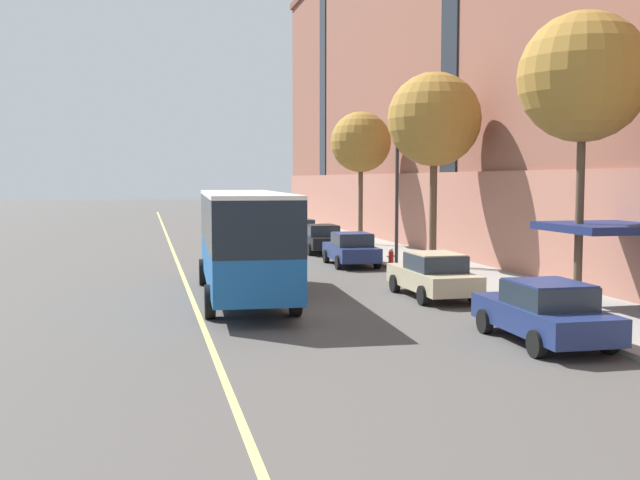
# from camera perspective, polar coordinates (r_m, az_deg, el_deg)

# --- Properties ---
(ground_plane) EXTENTS (260.00, 260.00, 0.00)m
(ground_plane) POSITION_cam_1_polar(r_m,az_deg,el_deg) (22.71, -2.50, -5.61)
(ground_plane) COLOR #4C4947
(sidewalk) EXTENTS (4.52, 160.00, 0.15)m
(sidewalk) POSITION_cam_1_polar(r_m,az_deg,el_deg) (28.36, 13.94, -3.53)
(sidewalk) COLOR gray
(sidewalk) RESTS_ON ground
(city_bus) EXTENTS (3.20, 11.14, 3.61)m
(city_bus) POSITION_cam_1_polar(r_m,az_deg,el_deg) (25.17, -5.85, 0.18)
(city_bus) COLOR #19569E
(city_bus) RESTS_ON ground
(parked_car_navy_0) EXTENTS (2.12, 4.29, 1.56)m
(parked_car_navy_0) POSITION_cam_1_polar(r_m,az_deg,el_deg) (56.23, -3.44, 1.31)
(parked_car_navy_0) COLOR navy
(parked_car_navy_0) RESTS_ON ground
(parked_car_darkgray_1) EXTENTS (2.00, 4.25, 1.56)m
(parked_car_darkgray_1) POSITION_cam_1_polar(r_m,az_deg,el_deg) (47.09, -1.60, 0.67)
(parked_car_darkgray_1) COLOR #4C4C51
(parked_car_darkgray_1) RESTS_ON ground
(parked_car_champagne_5) EXTENTS (1.99, 4.57, 1.56)m
(parked_car_champagne_5) POSITION_cam_1_polar(r_m,az_deg,el_deg) (25.82, 8.63, -2.66)
(parked_car_champagne_5) COLOR #BCAD89
(parked_car_champagne_5) RESTS_ON ground
(parked_car_navy_6) EXTENTS (2.14, 4.45, 1.56)m
(parked_car_navy_6) POSITION_cam_1_polar(r_m,az_deg,el_deg) (35.02, 2.39, -0.70)
(parked_car_navy_6) COLOR navy
(parked_car_navy_6) RESTS_ON ground
(parked_car_navy_7) EXTENTS (2.10, 4.52, 1.56)m
(parked_car_navy_7) POSITION_cam_1_polar(r_m,az_deg,el_deg) (19.29, 16.72, -5.28)
(parked_car_navy_7) COLOR navy
(parked_car_navy_7) RESTS_ON ground
(parked_car_black_8) EXTENTS (2.07, 4.68, 1.56)m
(parked_car_black_8) POSITION_cam_1_polar(r_m,az_deg,el_deg) (41.20, 0.06, 0.11)
(parked_car_black_8) COLOR black
(parked_car_black_8) RESTS_ON ground
(street_tree_mid_block) EXTENTS (3.83, 3.83, 8.80)m
(street_tree_mid_block) POSITION_cam_1_polar(r_m,az_deg,el_deg) (23.77, 19.42, 11.57)
(street_tree_mid_block) COLOR brown
(street_tree_mid_block) RESTS_ON sidewalk
(street_tree_far_uptown) EXTENTS (4.18, 4.18, 8.65)m
(street_tree_far_uptown) POSITION_cam_1_polar(r_m,az_deg,el_deg) (34.08, 8.70, 9.03)
(street_tree_far_uptown) COLOR brown
(street_tree_far_uptown) RESTS_ON sidewalk
(street_tree_far_downtown) EXTENTS (3.61, 3.61, 7.92)m
(street_tree_far_downtown) POSITION_cam_1_polar(r_m,az_deg,el_deg) (45.03, 3.13, 7.43)
(street_tree_far_downtown) COLOR brown
(street_tree_far_downtown) RESTS_ON sidewalk
(street_lamp) EXTENTS (0.36, 1.48, 6.49)m
(street_lamp) POSITION_cam_1_polar(r_m,az_deg,el_deg) (34.05, 6.02, 4.81)
(street_lamp) COLOR #2D2D30
(street_lamp) RESTS_ON sidewalk
(fire_hydrant) EXTENTS (0.42, 0.24, 0.72)m
(fire_hydrant) POSITION_cam_1_polar(r_m,az_deg,el_deg) (34.87, 5.44, -1.22)
(fire_hydrant) COLOR red
(fire_hydrant) RESTS_ON sidewalk
(lane_centerline) EXTENTS (0.16, 140.00, 0.01)m
(lane_centerline) POSITION_cam_1_polar(r_m,az_deg,el_deg) (25.33, -9.66, -4.59)
(lane_centerline) COLOR #E0D66B
(lane_centerline) RESTS_ON ground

